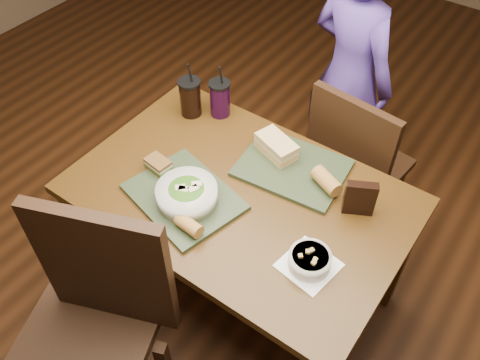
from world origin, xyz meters
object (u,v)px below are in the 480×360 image
at_px(tray_far, 292,168).
at_px(sandwich_far, 276,146).
at_px(sandwich_near, 158,164).
at_px(chair_far, 353,163).
at_px(cup_berry, 220,98).
at_px(diner, 349,76).
at_px(chip_bag, 360,198).
at_px(baguette_far, 327,181).
at_px(cup_cola, 190,97).
at_px(salad_bowl, 187,194).
at_px(soup_bowl, 310,260).
at_px(chair_near, 93,323).
at_px(dining_table, 240,207).
at_px(baguette_near, 189,225).
at_px(tray_near, 184,197).

distance_m(tray_far, sandwich_far, 0.11).
xyz_separation_m(sandwich_near, sandwich_far, (0.33, 0.35, 0.01)).
xyz_separation_m(chair_far, sandwich_far, (-0.21, -0.36, 0.27)).
relative_size(sandwich_far, cup_berry, 0.76).
distance_m(diner, chip_bag, 0.94).
height_order(baguette_far, cup_cola, cup_cola).
relative_size(salad_bowl, sandwich_near, 2.16).
xyz_separation_m(salad_bowl, soup_bowl, (0.52, 0.03, -0.02)).
distance_m(cup_cola, cup_berry, 0.13).
bearing_deg(cup_cola, chip_bag, -5.68).
distance_m(sandwich_far, baguette_far, 0.27).
xyz_separation_m(chair_near, sandwich_near, (-0.19, 0.59, 0.19)).
relative_size(diner, baguette_far, 11.29).
distance_m(chair_near, salad_bowl, 0.56).
bearing_deg(diner, dining_table, 108.22).
bearing_deg(baguette_near, diner, 89.85).
bearing_deg(baguette_near, baguette_far, 57.82).
height_order(chair_far, tray_far, chair_far).
bearing_deg(tray_near, tray_far, 55.58).
bearing_deg(chair_far, soup_bowl, -76.78).
distance_m(dining_table, soup_bowl, 0.43).
bearing_deg(salad_bowl, chair_far, 66.37).
height_order(chair_far, soup_bowl, chair_far).
height_order(dining_table, baguette_far, baguette_far).
xyz_separation_m(chair_far, chip_bag, (0.20, -0.44, 0.29)).
bearing_deg(chip_bag, baguette_far, 141.32).
height_order(chair_far, baguette_far, chair_far).
height_order(dining_table, cup_cola, cup_cola).
relative_size(tray_far, soup_bowl, 2.06).
bearing_deg(chair_near, chip_bag, 57.33).
xyz_separation_m(dining_table, sandwich_far, (0.00, 0.25, 0.14)).
bearing_deg(cup_berry, diner, 63.99).
relative_size(tray_near, cup_berry, 1.61).
bearing_deg(baguette_near, cup_berry, 117.69).
relative_size(chair_far, tray_far, 2.28).
bearing_deg(chair_near, tray_near, 91.83).
height_order(chair_far, diner, diner).
xyz_separation_m(chair_near, diner, (0.11, 1.69, 0.11)).
distance_m(soup_bowl, chip_bag, 0.32).
height_order(dining_table, soup_bowl, soup_bowl).
bearing_deg(baguette_far, salad_bowl, -136.77).
bearing_deg(diner, tray_near, 100.19).
bearing_deg(chair_near, baguette_near, 75.81).
relative_size(cup_cola, chip_bag, 1.82).
bearing_deg(cup_berry, salad_bowl, -65.95).
height_order(sandwich_far, cup_berry, cup_berry).
bearing_deg(tray_near, cup_berry, 111.73).
relative_size(baguette_far, chip_bag, 0.84).
bearing_deg(sandwich_near, cup_cola, 109.58).
bearing_deg(cup_berry, sandwich_near, -87.15).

